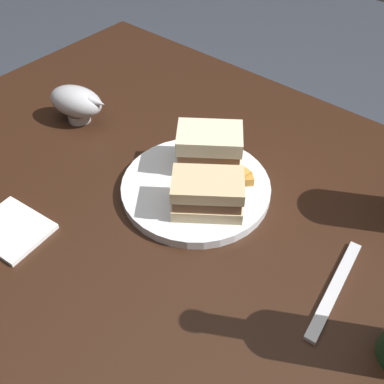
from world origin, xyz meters
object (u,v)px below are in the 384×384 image
Objects in this scene: napkin at (12,229)px; plate at (196,188)px; sandwich_half_right at (209,148)px; sandwich_half_left at (207,194)px; gravy_boat at (77,102)px; fork at (335,289)px.

plate is at bearing 57.15° from napkin.
sandwich_half_right is (-0.02, 0.05, 0.04)m from plate.
sandwich_half_left is 0.98× the size of gravy_boat.
napkin is at bearing -115.69° from sandwich_half_right.
sandwich_half_right reaches higher than gravy_boat.
gravy_boat is 0.58m from fork.
napkin is 0.48m from fork.
napkin is (-0.16, -0.25, -0.00)m from plate.
fork is (0.22, 0.00, -0.04)m from sandwich_half_left.
sandwich_half_left is at bearing -32.02° from plate.
napkin is (0.15, -0.26, -0.04)m from gravy_boat.
gravy_boat is 1.19× the size of napkin.
fork is (0.57, -0.03, -0.04)m from gravy_boat.
plate is at bearing -74.13° from sandwich_half_right.
sandwich_half_left is at bearing -53.08° from sandwich_half_right.
sandwich_half_right is 0.99× the size of gravy_boat.
sandwich_half_left reaches higher than napkin.
sandwich_half_right is 0.29m from gravy_boat.
sandwich_half_right is 0.30m from fork.
sandwich_half_left is 0.31m from napkin.
napkin reaches higher than fork.
sandwich_half_right reaches higher than fork.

